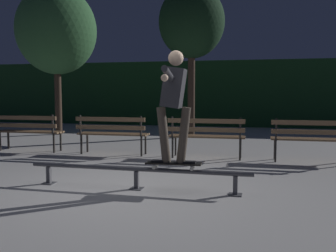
% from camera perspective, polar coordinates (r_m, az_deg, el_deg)
% --- Properties ---
extents(ground_plane, '(90.00, 90.00, 0.00)m').
position_cam_1_polar(ground_plane, '(5.68, -4.58, -9.19)').
color(ground_plane, '#ADAAA8').
extents(hedge_backdrop, '(24.00, 1.20, 2.65)m').
position_cam_1_polar(hedge_backdrop, '(16.18, 7.50, 4.77)').
color(hedge_backdrop, '#193D1E').
rests_on(hedge_backdrop, ground).
extents(grind_rail, '(3.31, 0.18, 0.32)m').
position_cam_1_polar(grind_rail, '(5.60, -4.68, -6.87)').
color(grind_rail, '#47474C').
rests_on(grind_rail, ground).
extents(skateboard, '(0.79, 0.24, 0.09)m').
position_cam_1_polar(skateboard, '(5.43, 0.83, -5.59)').
color(skateboard, black).
rests_on(skateboard, grind_rail).
extents(skateboarder, '(0.62, 1.41, 1.56)m').
position_cam_1_polar(skateboarder, '(5.34, 0.87, 4.33)').
color(skateboarder, black).
rests_on(skateboarder, skateboard).
extents(park_bench_leftmost, '(1.61, 0.44, 0.88)m').
position_cam_1_polar(park_bench_leftmost, '(9.63, -19.99, -0.37)').
color(park_bench_leftmost, '#282623').
rests_on(park_bench_leftmost, ground).
extents(park_bench_left_center, '(1.61, 0.44, 0.88)m').
position_cam_1_polar(park_bench_left_center, '(8.65, -8.28, -0.70)').
color(park_bench_left_center, '#282623').
rests_on(park_bench_left_center, ground).
extents(park_bench_right_center, '(1.61, 0.44, 0.88)m').
position_cam_1_polar(park_bench_right_center, '(8.10, 5.67, -1.06)').
color(park_bench_right_center, '#282623').
rests_on(park_bench_right_center, ground).
extents(park_bench_rightmost, '(1.61, 0.44, 0.88)m').
position_cam_1_polar(park_bench_rightmost, '(8.09, 20.61, -1.37)').
color(park_bench_rightmost, '#282623').
rests_on(park_bench_rightmost, ground).
extents(tree_behind_benches, '(2.01, 2.01, 4.63)m').
position_cam_1_polar(tree_behind_benches, '(12.15, 3.51, 14.98)').
color(tree_behind_benches, '#3D2D23').
rests_on(tree_behind_benches, ground).
extents(tree_far_left, '(2.57, 2.57, 4.79)m').
position_cam_1_polar(tree_far_left, '(13.32, -16.16, 13.36)').
color(tree_far_left, '#3D2D23').
rests_on(tree_far_left, ground).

